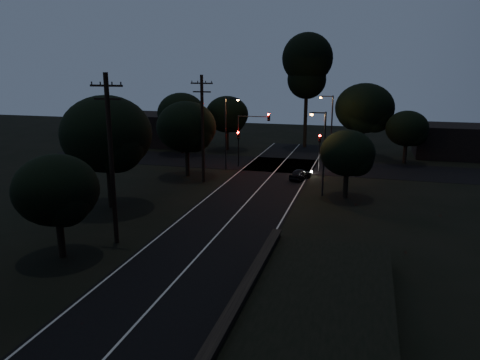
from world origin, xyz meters
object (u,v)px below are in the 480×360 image
Objects in this scene: streetlight_c at (322,148)px; signal_right at (320,146)px; utility_pole_far at (203,127)px; streetlight_b at (330,125)px; car at (300,174)px; utility_pole_mid at (111,157)px; tall_pine at (307,65)px; signal_mast at (253,129)px; streetlight_a at (227,128)px; signal_left at (238,142)px.

signal_right is at bearing 97.02° from streetlight_c.
streetlight_b is (11.31, 12.00, -0.85)m from utility_pole_far.
utility_pole_far is 3.20× the size of car.
streetlight_c is at bearing -87.86° from streetlight_b.
utility_pole_mid is 0.70× the size of tall_pine.
tall_pine reaches higher than utility_pole_far.
signal_right is 0.66× the size of signal_mast.
streetlight_a is at bearing 83.41° from utility_pole_far.
streetlight_b is 1.07× the size of streetlight_c.
utility_pole_mid is 23.04m from streetlight_a.
streetlight_a and streetlight_b have the same top height.
utility_pole_far is at bearing -99.94° from signal_left.
streetlight_a is 9.74m from car.
utility_pole_far is 24.74m from tall_pine.
streetlight_b is at bearing 29.48° from streetlight_a.
utility_pole_mid is at bearing -97.04° from signal_mast.
signal_mast is at bearing 82.96° from utility_pole_mid.
tall_pine is 17.62m from signal_right.
streetlight_a is 12.19m from streetlight_b.
utility_pole_mid is 1.05× the size of utility_pole_far.
signal_left is at bearing 70.41° from streetlight_a.
tall_pine is 2.09× the size of streetlight_c.
utility_pole_mid is 25.22m from signal_mast.
utility_pole_far is 6.10m from streetlight_a.
signal_right is (10.60, 7.99, -2.65)m from utility_pole_far.
streetlight_a is at bearing 88.27° from utility_pole_mid.
streetlight_b is (10.61, 6.00, 0.00)m from streetlight_a.
streetlight_a is (0.69, 23.00, -1.10)m from utility_pole_mid.
utility_pole_far reaches higher than streetlight_c.
streetlight_b is (0.71, 4.01, 1.80)m from signal_right.
signal_mast is (3.09, 7.99, -1.15)m from utility_pole_far.
streetlight_c is at bearing -9.60° from utility_pole_far.
tall_pine is 19.33m from streetlight_a.
car is at bearing -29.47° from signal_left.
signal_left is at bearing -157.95° from streetlight_b.
streetlight_b reaches higher than signal_left.
streetlight_a reaches higher than streetlight_c.
car is (-2.63, 5.58, -3.79)m from streetlight_c.
signal_left is 14.52m from streetlight_c.
signal_mast is at bearing 39.77° from streetlight_a.
tall_pine is 2.51× the size of signal_mast.
streetlight_a reaches higher than signal_right.
streetlight_b is at bearing 68.70° from utility_pole_mid.
signal_right is 0.51× the size of streetlight_a.
streetlight_a reaches higher than car.
signal_right is 5.15m from car.
streetlight_c is at bearing 51.74° from utility_pole_mid.
car is at bearing -83.54° from tall_pine.
utility_pole_far is 2.56× the size of signal_left.
streetlight_c is at bearing -48.81° from signal_mast.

